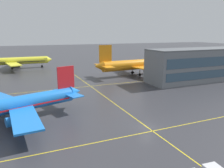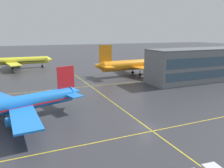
% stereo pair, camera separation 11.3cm
% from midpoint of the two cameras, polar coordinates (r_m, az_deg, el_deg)
% --- Properties ---
extents(ground_plane, '(600.00, 600.00, 0.00)m').
position_cam_midpoint_polar(ground_plane, '(42.86, 8.97, -10.97)').
color(ground_plane, '#333338').
extents(airliner_front_gate, '(31.89, 27.20, 10.09)m').
position_cam_midpoint_polar(airliner_front_gate, '(47.65, -25.08, -5.16)').
color(airliner_front_gate, blue).
rests_on(airliner_front_gate, ground).
extents(airliner_second_row, '(41.53, 35.77, 12.91)m').
position_cam_midpoint_polar(airliner_second_row, '(93.35, 7.13, 5.08)').
color(airliner_second_row, orange).
rests_on(airliner_second_row, ground).
extents(airliner_third_row, '(35.53, 30.73, 11.07)m').
position_cam_midpoint_polar(airliner_third_row, '(119.06, -24.03, 5.48)').
color(airliner_third_row, yellow).
rests_on(airliner_third_row, ground).
extents(taxiway_markings, '(113.11, 82.22, 0.01)m').
position_cam_midpoint_polar(taxiway_markings, '(56.70, 0.01, -4.70)').
color(taxiway_markings, yellow).
rests_on(taxiway_markings, ground).
extents(terminal_building, '(58.50, 11.62, 11.94)m').
position_cam_midpoint_polar(terminal_building, '(93.61, 25.75, 4.86)').
color(terminal_building, slate).
rests_on(terminal_building, ground).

